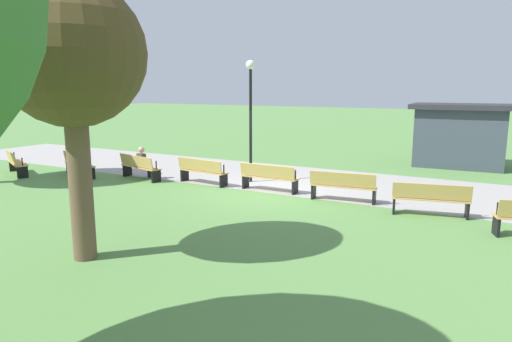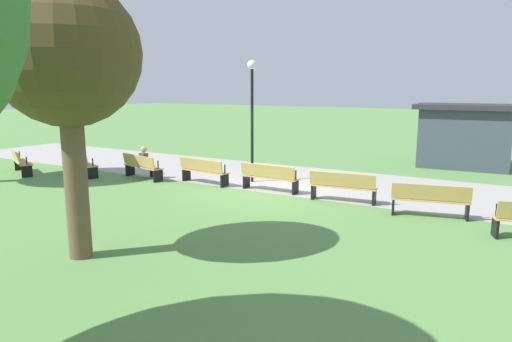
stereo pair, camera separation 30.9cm
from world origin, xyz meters
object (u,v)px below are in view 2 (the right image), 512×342
object	(u,v)px
tree_1	(67,57)
lamp_post	(252,99)
bench_2	(142,166)
bench_4	(269,177)
kiosk	(465,135)
bench_5	(343,186)
bench_3	(203,170)
person_seated	(146,161)
bench_1	(81,163)
bench_6	(430,199)
bench_0	(21,161)

from	to	relation	value
tree_1	lamp_post	size ratio (longest dim) A/B	1.25
tree_1	bench_2	bearing A→B (deg)	125.42
bench_4	kiosk	bearing A→B (deg)	59.21
tree_1	lamp_post	world-z (taller)	tree_1
bench_5	tree_1	xyz separation A→B (m)	(-2.97, -6.80, 3.38)
bench_3	bench_4	distance (m)	2.52
bench_3	tree_1	world-z (taller)	tree_1
bench_3	tree_1	xyz separation A→B (m)	(2.06, -6.80, 3.38)
person_seated	tree_1	xyz separation A→B (m)	(4.44, -6.51, 3.22)
bench_1	bench_3	world-z (taller)	same
person_seated	lamp_post	bearing A→B (deg)	34.44
bench_2	bench_3	world-z (taller)	same
bench_2	lamp_post	distance (m)	4.74
bench_1	tree_1	size ratio (longest dim) A/B	0.37
bench_3	person_seated	xyz separation A→B (m)	(-2.38, -0.29, 0.16)
bench_4	person_seated	xyz separation A→B (m)	(-4.89, -0.42, 0.16)
tree_1	bench_6	bearing A→B (deg)	49.48
bench_1	bench_6	xyz separation A→B (m)	(12.43, 0.68, 0.00)
bench_2	bench_6	distance (m)	10.00
bench_5	person_seated	bearing A→B (deg)	175.93
bench_0	bench_6	distance (m)	14.85
bench_4	lamp_post	xyz separation A→B (m)	(-1.25, 1.04, 2.43)
bench_1	bench_6	world-z (taller)	same
lamp_post	kiosk	xyz separation A→B (m)	(6.08, 7.05, -1.57)
bench_3	tree_1	distance (m)	7.86
bench_4	bench_6	world-z (taller)	same
bench_6	lamp_post	bearing A→B (deg)	153.21
bench_0	bench_2	bearing A→B (deg)	43.81
bench_5	kiosk	bearing A→B (deg)	68.07
bench_0	bench_4	xyz separation A→B (m)	(9.76, 2.16, 0.00)
bench_1	tree_1	bearing A→B (deg)	-20.51
bench_5	tree_1	bearing A→B (deg)	-119.91
bench_2	bench_3	xyz separation A→B (m)	(2.49, 0.41, 0.00)
bench_0	bench_5	distance (m)	12.44
bench_0	bench_3	xyz separation A→B (m)	(7.25, 2.02, 0.00)
bench_5	lamp_post	xyz separation A→B (m)	(-3.77, 1.18, 2.43)
kiosk	bench_1	bearing A→B (deg)	-145.28
person_seated	lamp_post	xyz separation A→B (m)	(3.64, 1.46, 2.28)
bench_5	person_seated	distance (m)	7.42
bench_6	bench_0	bearing A→B (deg)	173.69
bench_4	person_seated	distance (m)	4.92
bench_1	kiosk	bearing A→B (deg)	56.08
bench_2	lamp_post	xyz separation A→B (m)	(3.75, 1.59, 2.43)
bench_5	bench_3	bearing A→B (deg)	173.73
bench_0	bench_3	bearing A→B (deg)	40.69
bench_6	lamp_post	distance (m)	6.90
bench_1	bench_4	xyz separation A→B (m)	(7.43, 1.22, 0.00)
kiosk	lamp_post	bearing A→B (deg)	-133.29
bench_5	bench_6	world-z (taller)	same
tree_1	bench_3	bearing A→B (deg)	106.84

